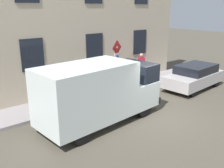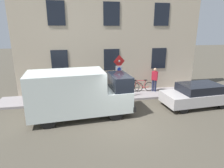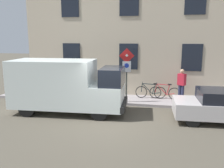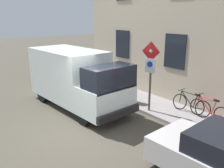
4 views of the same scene
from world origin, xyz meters
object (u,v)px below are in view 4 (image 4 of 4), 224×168
at_px(bicycle_black, 191,104).
at_px(litter_bin, 132,93).
at_px(bicycle_red, 209,110).
at_px(sign_post_stacked, 150,67).
at_px(delivery_van, 76,78).

relative_size(bicycle_black, litter_bin, 1.90).
relative_size(bicycle_red, litter_bin, 1.90).
bearing_deg(sign_post_stacked, litter_bin, 83.26).
distance_m(delivery_van, litter_bin, 2.60).
bearing_deg(bicycle_black, sign_post_stacked, 42.13).
relative_size(sign_post_stacked, bicycle_red, 1.59).
distance_m(delivery_van, bicycle_black, 4.94).
bearing_deg(bicycle_black, litter_bin, 21.57).
height_order(bicycle_red, bicycle_black, same).
bearing_deg(litter_bin, sign_post_stacked, -96.74).
height_order(bicycle_red, litter_bin, litter_bin).
distance_m(sign_post_stacked, delivery_van, 3.27).
xyz_separation_m(sign_post_stacked, litter_bin, (0.14, 1.17, -1.39)).
distance_m(delivery_van, bicycle_red, 5.57).
bearing_deg(sign_post_stacked, bicycle_black, -46.28).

